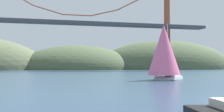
# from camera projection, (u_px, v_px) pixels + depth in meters

# --- Properties ---
(headland_center) EXTENTS (68.35, 44.00, 27.39)m
(headland_center) POSITION_uv_depth(u_px,v_px,m) (78.00, 70.00, 150.63)
(headland_center) COLOR #4C5B3D
(headland_center) RESTS_ON ground_plane
(headland_right) EXTENTS (89.30, 44.00, 35.44)m
(headland_right) POSITION_uv_depth(u_px,v_px,m) (167.00, 69.00, 163.82)
(headland_right) COLOR #4C5B3D
(headland_right) RESTS_ON ground_plane
(suspension_bridge) EXTENTS (118.28, 6.00, 42.47)m
(suspension_bridge) POSITION_uv_depth(u_px,v_px,m) (77.00, 22.00, 111.35)
(suspension_bridge) COLOR brown
(suspension_bridge) RESTS_ON ground_plane
(sailboat_pink_spinnaker) EXTENTS (9.27, 9.15, 9.70)m
(sailboat_pink_spinnaker) POSITION_uv_depth(u_px,v_px,m) (164.00, 51.00, 44.22)
(sailboat_pink_spinnaker) COLOR white
(sailboat_pink_spinnaker) RESTS_ON ground_plane
(channel_buoy) EXTENTS (1.10, 1.10, 2.64)m
(channel_buoy) POSITION_uv_depth(u_px,v_px,m) (156.00, 75.00, 59.88)
(channel_buoy) COLOR gold
(channel_buoy) RESTS_ON ground_plane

